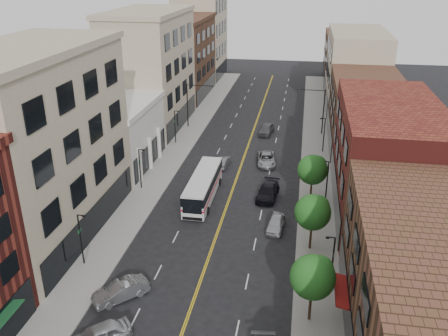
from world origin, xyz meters
The scene contains 31 objects.
sidewalk_left centered at (-10.00, 35.00, 0.07)m, with size 4.00×110.00×0.15m, color gray.
sidewalk_right centered at (10.00, 35.00, 0.07)m, with size 4.00×110.00×0.15m, color gray.
bldg_l_tanoffice centered at (-17.00, 13.00, 9.00)m, with size 10.00×22.00×18.00m, color tan.
bldg_l_white centered at (-17.00, 31.00, 4.00)m, with size 10.00×14.00×8.00m, color silver.
bldg_l_far_a centered at (-17.00, 48.00, 9.00)m, with size 10.00×20.00×18.00m, color tan.
bldg_l_far_b centered at (-17.00, 68.00, 7.50)m, with size 10.00×20.00×15.00m, color brown.
bldg_l_far_c centered at (-17.00, 86.00, 10.00)m, with size 10.00×16.00×20.00m, color tan.
bldg_r_near centered at (17.00, 0.00, 5.00)m, with size 10.00×26.00×10.00m, color brown.
bldg_r_mid centered at (17.00, 24.00, 6.00)m, with size 10.00×22.00×12.00m, color maroon.
bldg_r_far_a centered at (17.00, 45.00, 5.00)m, with size 10.00×20.00×10.00m, color brown.
bldg_r_far_b centered at (17.00, 66.00, 7.00)m, with size 10.00×22.00×14.00m, color tan.
bldg_r_far_c centered at (17.00, 86.00, 5.50)m, with size 10.00×18.00×11.00m, color brown.
tree_r_1 centered at (9.39, 4.07, 4.13)m, with size 3.40×3.40×5.59m.
tree_r_2 centered at (9.39, 14.07, 4.13)m, with size 3.40×3.40×5.59m.
tree_r_3 centered at (9.39, 24.07, 4.13)m, with size 3.40×3.40×5.59m.
lamp_l_1 centered at (-10.95, 8.00, 2.97)m, with size 0.81×0.55×5.05m.
lamp_l_2 centered at (-10.95, 24.00, 2.97)m, with size 0.81×0.55×5.05m.
lamp_l_3 centered at (-10.95, 40.00, 2.97)m, with size 0.81×0.55×5.05m.
lamp_r_1 centered at (10.95, 8.00, 2.97)m, with size 0.81×0.55×5.05m.
lamp_r_2 centered at (10.95, 24.00, 2.97)m, with size 0.81×0.55×5.05m.
lamp_r_3 centered at (10.95, 40.00, 2.97)m, with size 0.81×0.55×5.05m.
signal_mast_left centered at (-10.27, 48.00, 4.65)m, with size 4.49×0.18×7.20m.
signal_mast_right centered at (10.27, 48.00, 4.65)m, with size 4.49×0.18×7.20m.
city_bus centered at (-3.02, 22.82, 1.71)m, with size 2.80×11.43×2.93m.
car_angle_a centered at (-5.60, -1.11, 0.80)m, with size 1.90×4.73×1.61m, color #B3B7BB.
car_angle_b centered at (-5.90, 4.04, 0.76)m, with size 1.61×4.62×1.52m, color gray.
car_parked_far centered at (5.80, 17.20, 0.69)m, with size 1.63×4.06×1.38m, color #A2A3A9.
car_lane_behind centered at (-2.41, 32.50, 0.65)m, with size 1.37×3.94×1.30m, color #55565B.
car_lane_a centered at (4.39, 24.18, 0.77)m, with size 2.16×5.32×1.54m, color black.
car_lane_b centered at (3.32, 34.30, 0.73)m, with size 2.43×5.28×1.47m, color #94979B.
car_lane_c centered at (2.25, 46.68, 0.82)m, with size 1.93×4.79×1.63m, color #4E4E53.
Camera 1 is at (7.72, -25.50, 25.33)m, focal length 38.00 mm.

